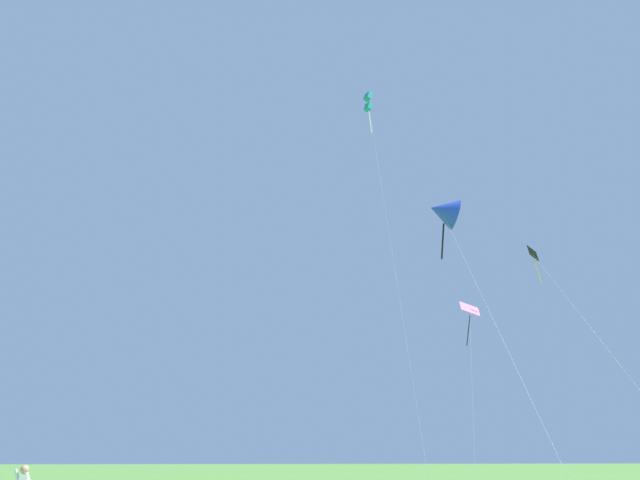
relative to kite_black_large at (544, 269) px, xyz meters
The scene contains 4 objects.
kite_black_large is the anchor object (origin of this frame).
kite_teal_box 17.34m from the kite_black_large, 129.67° to the left, with size 1.92×5.53×25.31m.
kite_blue_delta 6.56m from the kite_black_large, 161.10° to the right, with size 1.73×10.07×14.01m.
kite_pink_low 11.96m from the kite_black_large, 88.67° to the left, with size 2.61×4.47×11.95m.
Camera 1 is at (2.75, -4.68, 1.77)m, focal length 39.24 mm.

